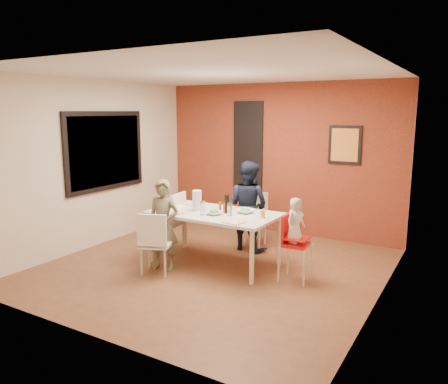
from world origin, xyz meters
The scene contains 35 objects.
ground centered at (0.00, 0.00, 0.00)m, with size 4.50×4.50×0.00m, color brown.
ceiling centered at (0.00, 0.00, 2.70)m, with size 4.50×4.50×0.02m, color silver.
wall_back centered at (0.00, 2.25, 1.35)m, with size 4.50×0.02×2.70m, color beige.
wall_front centered at (0.00, -2.25, 1.35)m, with size 4.50×0.02×2.70m, color beige.
wall_left centered at (-2.25, 0.00, 1.35)m, with size 0.02×4.50×2.70m, color beige.
wall_right centered at (2.25, 0.00, 1.35)m, with size 0.02×4.50×2.70m, color beige.
brick_accent_wall centered at (0.00, 2.23, 1.35)m, with size 4.50×0.02×2.70m, color maroon.
picture_window_frame centered at (-2.22, 0.20, 1.55)m, with size 0.05×1.70×1.30m, color black.
picture_window_pane centered at (-2.21, 0.20, 1.55)m, with size 0.02×1.55×1.15m, color black.
glassblock_strip centered at (-0.60, 2.21, 1.50)m, with size 0.55×0.03×1.70m, color silver.
glassblock_surround centered at (-0.60, 2.21, 1.50)m, with size 0.60×0.03×1.76m, color black.
art_print_frame centered at (1.20, 2.21, 1.65)m, with size 0.54×0.03×0.64m, color black.
art_print_canvas centered at (1.20, 2.19, 1.65)m, with size 0.44×0.01×0.54m, color gold.
dining_table centered at (-0.09, 0.17, 0.70)m, with size 1.85×1.04×0.76m.
chair_near centered at (-0.54, -0.63, 0.48)m, with size 0.52×0.52×0.87m.
chair_far centered at (0.01, 1.26, 0.49)m, with size 0.47×0.47×0.88m.
chair_left centered at (-0.97, 0.34, 0.52)m, with size 0.48×0.48×0.94m.
high_chair centered at (1.14, 0.14, 0.53)m, with size 0.38×0.38×0.87m.
child_near centered at (-0.57, -0.39, 0.64)m, with size 0.47×0.31×1.28m, color brown.
child_far centered at (0.02, 1.03, 0.72)m, with size 0.70×0.54×1.43m, color black.
toddler centered at (1.16, 0.14, 0.81)m, with size 0.29×0.19×0.59m, color beige.
plate_near_left centered at (-0.54, -0.19, 0.77)m, with size 0.23×0.23×0.01m, color white.
plate_far_mid centered at (-0.07, 0.51, 0.77)m, with size 0.24×0.24×0.01m, color white.
plate_near_right centered at (0.44, -0.19, 0.77)m, with size 0.24×0.24×0.01m, color white.
plate_far_left centered at (-0.72, 0.49, 0.77)m, with size 0.24×0.24×0.01m, color white.
salad_bowl_a centered at (-0.01, 0.04, 0.79)m, with size 0.21×0.21×0.05m, color silver.
salad_bowl_b centered at (0.32, 0.36, 0.79)m, with size 0.24×0.24×0.06m, color white.
wine_bottle centered at (0.10, 0.22, 0.90)m, with size 0.07×0.07×0.27m, color black.
wine_glass_a centered at (-0.14, -0.05, 0.86)m, with size 0.07×0.07×0.20m, color silver.
wine_glass_b centered at (0.20, 0.11, 0.86)m, with size 0.06×0.06×0.19m, color white.
paper_towel_roll centered at (-0.36, 0.13, 0.91)m, with size 0.13×0.13×0.30m, color silver.
condiment_red centered at (0.07, 0.19, 0.84)m, with size 0.04×0.04×0.16m, color red.
condiment_green centered at (0.12, 0.21, 0.83)m, with size 0.03×0.03×0.13m, color #377426.
condiment_brown centered at (-0.03, 0.24, 0.84)m, with size 0.04×0.04×0.15m, color brown.
sippy_cup centered at (0.66, 0.22, 0.82)m, with size 0.06×0.06×0.11m, color orange.
Camera 1 is at (3.13, -5.04, 2.20)m, focal length 35.00 mm.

